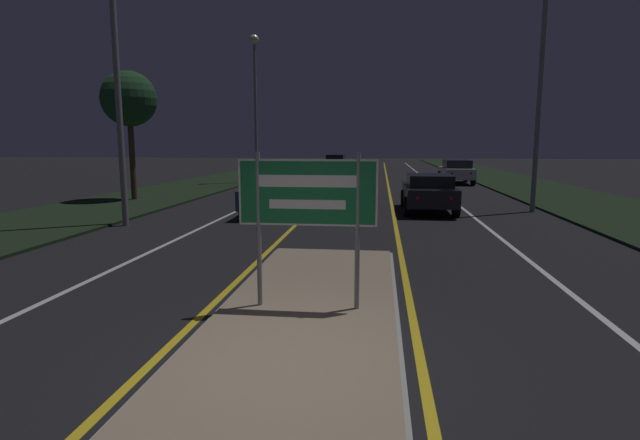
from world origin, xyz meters
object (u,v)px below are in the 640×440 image
car_receding_1 (456,171)px  car_approaching_2 (335,163)px  highway_sign (307,200)px  car_receding_0 (429,192)px  streetlight_right_near (544,22)px  car_approaching_0 (278,192)px  car_approaching_1 (266,171)px  streetlight_left_near (114,28)px  streetlight_left_far (255,85)px

car_receding_1 → car_approaching_2: bearing=126.1°
highway_sign → car_receding_0: size_ratio=0.54×
streetlight_right_near → car_approaching_0: streetlight_right_near is taller
car_receding_0 → car_approaching_1: car_approaching_1 is taller
car_receding_1 → streetlight_left_near: bearing=-124.8°
car_approaching_0 → streetlight_left_far: bearing=107.2°
streetlight_right_near → car_receding_0: (-3.78, -0.44, -5.86)m
streetlight_left_far → car_approaching_2: bearing=74.4°
car_receding_0 → car_approaching_1: (-8.86, 12.31, 0.01)m
car_approaching_0 → car_approaching_2: 26.12m
streetlight_right_near → car_approaching_2: bearing=110.8°
streetlight_left_far → car_approaching_0: (3.97, -12.81, -5.24)m
streetlight_left_near → streetlight_left_far: size_ratio=1.07×
car_receding_0 → car_approaching_0: bearing=-171.3°
streetlight_left_near → car_approaching_2: size_ratio=2.07×
streetlight_right_near → car_approaching_2: 27.20m
car_approaching_0 → highway_sign: bearing=-76.1°
highway_sign → car_receding_1: bearing=77.1°
car_approaching_0 → car_approaching_2: size_ratio=1.02×
streetlight_right_near → car_approaching_0: size_ratio=2.40×
streetlight_right_near → car_receding_0: 6.99m
streetlight_left_near → car_receding_0: bearing=24.3°
streetlight_left_near → streetlight_right_near: bearing=19.6°
highway_sign → streetlight_right_near: bearing=61.0°
car_receding_0 → car_approaching_1: size_ratio=1.01×
car_approaching_0 → car_approaching_1: 13.59m
highway_sign → streetlight_left_far: size_ratio=0.25×
highway_sign → car_approaching_2: 36.83m
highway_sign → streetlight_left_near: streetlight_left_near is taller
car_approaching_0 → car_approaching_1: (-3.46, 13.14, -0.01)m
streetlight_right_near → car_approaching_1: bearing=136.8°
streetlight_right_near → car_receding_1: size_ratio=2.57×
streetlight_left_near → streetlight_left_far: (0.04, 16.24, 0.25)m
car_receding_0 → streetlight_right_near: bearing=6.6°
streetlight_right_near → car_receding_0: streetlight_right_near is taller
car_receding_1 → car_approaching_0: size_ratio=0.93×
car_receding_1 → car_approaching_1: 11.86m
streetlight_left_near → car_approaching_1: size_ratio=2.34×
streetlight_left_near → streetlight_left_far: streetlight_left_near is taller
car_approaching_2 → car_approaching_1: bearing=-103.9°
highway_sign → car_receding_0: (2.78, 11.42, -0.94)m
car_approaching_0 → car_receding_1: bearing=59.8°
car_approaching_0 → car_approaching_1: bearing=104.7°
streetlight_left_near → car_approaching_1: (0.55, 16.57, -5.00)m
car_receding_0 → streetlight_left_far: bearing=128.0°
streetlight_right_near → streetlight_left_near: bearing=-160.4°
highway_sign → car_approaching_1: 24.52m
streetlight_left_near → car_approaching_2: (3.76, 29.54, -4.95)m
car_receding_0 → car_receding_1: size_ratio=0.94×
streetlight_left_far → car_receding_1: (12.31, 1.52, -5.21)m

